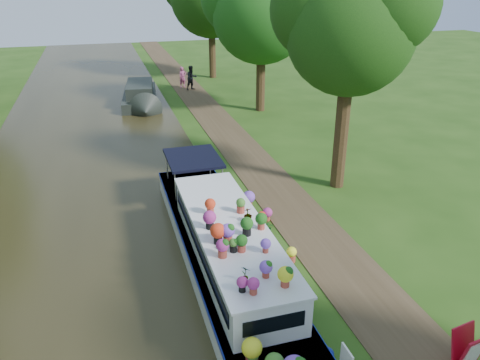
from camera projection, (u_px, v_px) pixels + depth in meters
name	position (u px, v px, depth m)	size (l,w,h in m)	color
ground	(277.00, 234.00, 15.99)	(100.00, 100.00, 0.00)	#234511
canal_water	(95.00, 262.00, 14.43)	(10.00, 100.00, 0.02)	black
towpath	(309.00, 228.00, 16.30)	(2.20, 100.00, 0.03)	#41321E
plant_boat	(231.00, 257.00, 13.13)	(2.29, 13.52, 2.28)	white
tree_near_overhang	(351.00, 20.00, 16.98)	(5.52, 5.28, 8.99)	#322110
tree_near_mid	(261.00, 4.00, 27.75)	(6.90, 6.60, 9.40)	#322110
second_boat	(140.00, 95.00, 31.57)	(2.87, 7.60, 1.43)	black
sandwich_board	(467.00, 353.00, 10.28)	(0.70, 0.63, 1.07)	#B30C20
pedestrian_pink	(183.00, 77.00, 35.93)	(0.57, 0.37, 1.56)	#CE5478
pedestrian_dark	(192.00, 78.00, 35.13)	(0.87, 0.68, 1.80)	black
verge_plant	(268.00, 227.00, 15.97)	(0.37, 0.32, 0.41)	#20651E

